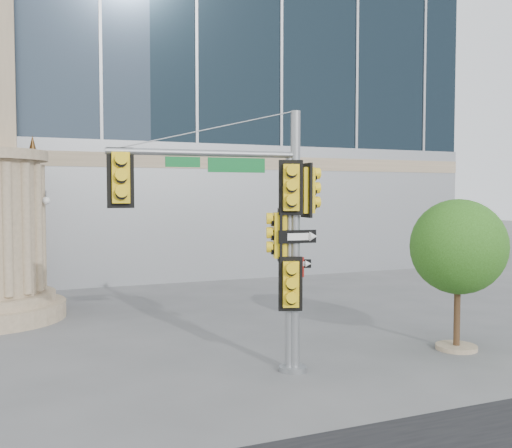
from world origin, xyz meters
name	(u,v)px	position (x,y,z in m)	size (l,w,h in m)	color
ground	(303,388)	(0.00, 0.00, 0.00)	(120.00, 120.00, 0.00)	#545456
main_signal_pole	(250,212)	(-0.69, 1.05, 3.43)	(4.29, 0.67, 5.54)	slate
secondary_signal_pole	(288,247)	(0.12, 0.96, 2.69)	(0.79, 0.74, 4.57)	slate
street_tree	(459,251)	(4.78, 1.06, 2.42)	(2.36, 2.31, 3.68)	gray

